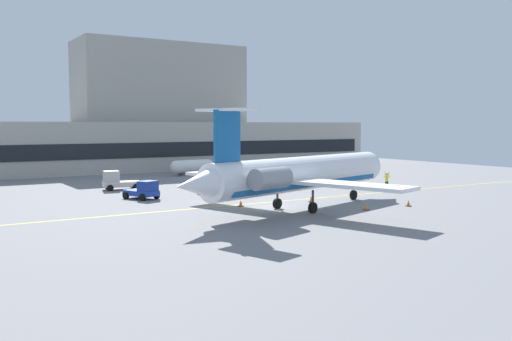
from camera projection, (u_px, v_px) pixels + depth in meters
name	position (u px, v px, depth m)	size (l,w,h in m)	color
ground	(277.00, 209.00, 49.17)	(120.00, 120.00, 0.11)	slate
terminal_building	(151.00, 126.00, 94.13)	(79.78, 17.55, 21.17)	#ADA89E
regional_jet	(299.00, 174.00, 47.72)	(27.52, 21.89, 8.48)	white
baggage_tug	(144.00, 190.00, 54.94)	(3.13, 3.84, 1.85)	#19389E
pushback_tractor	(207.00, 184.00, 60.41)	(3.15, 3.84, 1.95)	silver
belt_loader	(117.00, 181.00, 62.84)	(4.26, 2.57, 2.16)	silver
fuel_tank	(192.00, 166.00, 81.24)	(7.15, 2.54, 2.22)	white
marshaller	(387.00, 180.00, 63.34)	(0.81, 0.37, 1.97)	#191E33
safety_cone_alpha	(311.00, 200.00, 52.91)	(0.47, 0.47, 0.55)	orange
safety_cone_bravo	(241.00, 203.00, 50.26)	(0.47, 0.47, 0.55)	orange
safety_cone_charlie	(366.00, 207.00, 48.00)	(0.47, 0.47, 0.55)	orange
safety_cone_delta	(408.00, 203.00, 50.26)	(0.47, 0.47, 0.55)	orange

